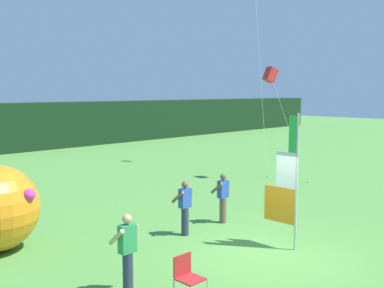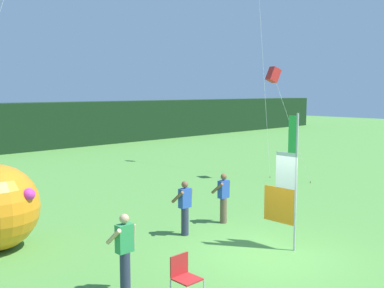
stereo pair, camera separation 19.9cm
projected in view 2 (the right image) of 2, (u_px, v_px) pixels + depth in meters
ground_plane at (268, 254)px, 11.59m from camera, size 120.00×120.00×0.00m
banner_flag at (286, 184)px, 11.90m from camera, size 0.06×1.03×3.65m
person_near_banner at (125, 251)px, 9.31m from camera, size 0.55×0.48×1.69m
person_mid_field at (185, 206)px, 13.07m from camera, size 0.55×0.48×1.62m
person_far_left at (223, 197)px, 14.30m from camera, size 0.55×0.48×1.60m
folding_chair at (184, 274)px, 9.09m from camera, size 0.51×0.51×0.89m
kite_red_box_1 at (273, 75)px, 20.81m from camera, size 1.05×2.05×5.36m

